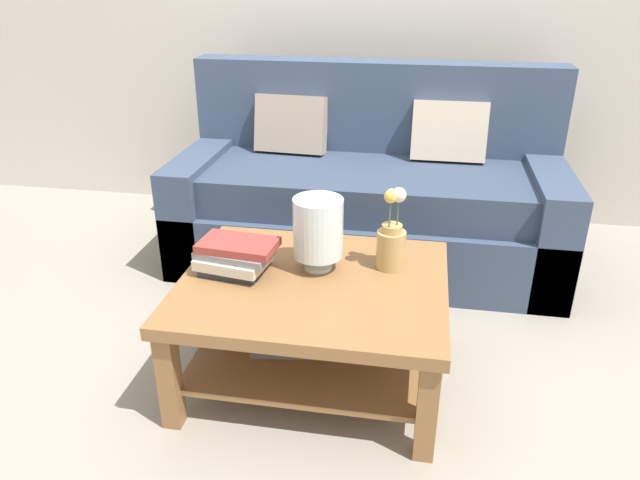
% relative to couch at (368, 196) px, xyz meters
% --- Properties ---
extents(ground_plane, '(10.00, 10.00, 0.00)m').
position_rel_couch_xyz_m(ground_plane, '(-0.13, -0.88, -0.36)').
color(ground_plane, gray).
extents(couch, '(2.08, 0.90, 1.06)m').
position_rel_couch_xyz_m(couch, '(0.00, 0.00, 0.00)').
color(couch, '#384760').
rests_on(couch, ground).
extents(coffee_table, '(1.02, 0.86, 0.45)m').
position_rel_couch_xyz_m(coffee_table, '(-0.10, -1.15, -0.04)').
color(coffee_table, olive).
rests_on(coffee_table, ground).
extents(book_stack_main, '(0.32, 0.24, 0.13)m').
position_rel_couch_xyz_m(book_stack_main, '(-0.41, -1.13, 0.15)').
color(book_stack_main, '#2D333D').
rests_on(book_stack_main, coffee_table).
extents(glass_hurricane_vase, '(0.20, 0.20, 0.30)m').
position_rel_couch_xyz_m(glass_hurricane_vase, '(-0.10, -1.05, 0.26)').
color(glass_hurricane_vase, silver).
rests_on(glass_hurricane_vase, coffee_table).
extents(flower_pitcher, '(0.12, 0.12, 0.34)m').
position_rel_couch_xyz_m(flower_pitcher, '(0.19, -0.99, 0.20)').
color(flower_pitcher, tan).
rests_on(flower_pitcher, coffee_table).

